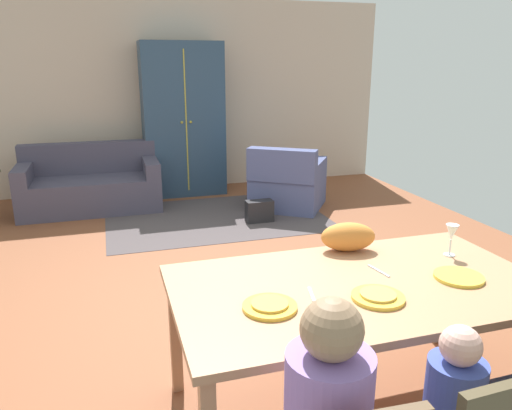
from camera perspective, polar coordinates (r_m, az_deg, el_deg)
name	(u,v)px	position (r m, az deg, el deg)	size (l,w,h in m)	color
ground_plane	(216,270)	(4.56, -4.66, -7.58)	(6.60, 6.37, 0.02)	brown
back_wall	(165,96)	(7.39, -10.49, 12.28)	(6.60, 0.10, 2.70)	beige
dining_table	(358,295)	(2.58, 11.79, -10.15)	(1.87, 1.04, 0.76)	tan
plate_near_man	(270,307)	(2.26, 1.60, -11.71)	(0.25, 0.25, 0.02)	yellow
pizza_near_man	(270,304)	(2.26, 1.61, -11.37)	(0.17, 0.17, 0.01)	gold
plate_near_child	(378,297)	(2.41, 13.95, -10.33)	(0.25, 0.25, 0.02)	yellow
pizza_near_child	(378,294)	(2.41, 13.98, -10.01)	(0.17, 0.17, 0.01)	gold
plate_near_woman	(459,277)	(2.75, 22.45, -7.70)	(0.25, 0.25, 0.02)	yellow
wine_glass	(452,234)	(3.01, 21.74, -3.10)	(0.07, 0.07, 0.19)	silver
fork	(312,294)	(2.40, 6.46, -10.25)	(0.02, 0.15, 0.01)	silver
knife	(379,271)	(2.71, 14.02, -7.41)	(0.01, 0.17, 0.01)	silver
cat	(348,237)	(2.93, 10.63, -3.64)	(0.32, 0.16, 0.17)	orange
area_rug	(216,217)	(6.02, -4.64, -1.44)	(2.60, 1.80, 0.01)	#494042
couch	(91,186)	(6.65, -18.62, 2.13)	(1.71, 0.86, 0.82)	#423E51
armchair	(287,184)	(6.35, 3.65, 2.46)	(1.19, 1.19, 0.82)	#49517F
armoire	(183,120)	(7.05, -8.47, 9.74)	(1.10, 0.59, 2.10)	navy
handbag	(259,211)	(5.82, 0.40, -0.72)	(0.32, 0.16, 0.26)	black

